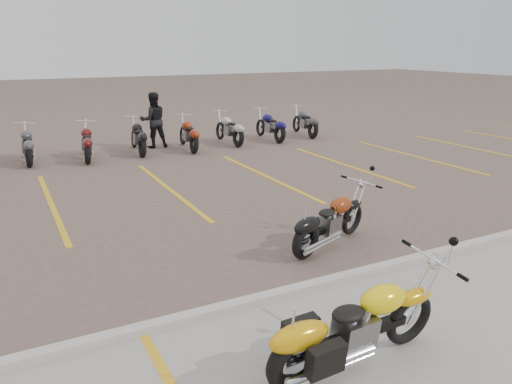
% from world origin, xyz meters
% --- Properties ---
extents(ground, '(100.00, 100.00, 0.00)m').
position_xyz_m(ground, '(0.00, 0.00, 0.00)').
color(ground, brown).
rests_on(ground, ground).
extents(curb, '(60.00, 0.18, 0.12)m').
position_xyz_m(curb, '(0.00, -2.00, 0.06)').
color(curb, '#ADAAA3').
rests_on(curb, ground).
extents(parking_stripes, '(38.00, 5.50, 0.01)m').
position_xyz_m(parking_stripes, '(0.00, 4.00, 0.00)').
color(parking_stripes, gold).
rests_on(parking_stripes, ground).
extents(yellow_cruiser, '(2.27, 0.36, 0.93)m').
position_xyz_m(yellow_cruiser, '(-0.47, -3.67, 0.46)').
color(yellow_cruiser, black).
rests_on(yellow_cruiser, ground).
extents(flame_cruiser, '(1.97, 0.86, 0.85)m').
position_xyz_m(flame_cruiser, '(1.29, -0.78, 0.42)').
color(flame_cruiser, black).
rests_on(flame_cruiser, ground).
extents(person_b, '(0.94, 0.75, 1.88)m').
position_xyz_m(person_b, '(1.19, 9.24, 0.94)').
color(person_b, black).
rests_on(person_b, ground).
extents(bg_bike_row, '(17.31, 2.05, 1.10)m').
position_xyz_m(bg_bike_row, '(-1.21, 8.66, 0.55)').
color(bg_bike_row, black).
rests_on(bg_bike_row, ground).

